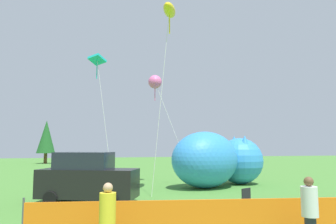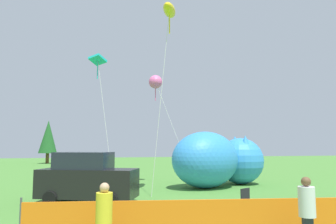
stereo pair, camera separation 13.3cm
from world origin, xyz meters
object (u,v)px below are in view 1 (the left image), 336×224
at_px(kite_teal_diamond, 97,62).
at_px(spectator_in_green_shirt, 107,218).
at_px(inflatable_cat, 217,161).
at_px(kite_yellow_hero, 169,11).
at_px(kite_pink_octopus, 155,82).
at_px(parked_car, 88,178).
at_px(folding_chair, 243,199).
at_px(spectator_in_grey_shirt, 310,211).

bearing_deg(kite_teal_diamond, spectator_in_green_shirt, -90.97).
relative_size(inflatable_cat, kite_yellow_hero, 0.69).
bearing_deg(kite_teal_diamond, kite_pink_octopus, -2.62).
relative_size(parked_car, kite_teal_diamond, 0.53).
height_order(folding_chair, kite_yellow_hero, kite_yellow_hero).
xyz_separation_m(folding_chair, spectator_in_grey_shirt, (-0.59, -4.48, 0.43)).
height_order(inflatable_cat, kite_pink_octopus, kite_pink_octopus).
xyz_separation_m(spectator_in_grey_shirt, kite_pink_octopus, (-0.47, 14.87, 5.87)).
bearing_deg(inflatable_cat, kite_yellow_hero, -170.67).
bearing_deg(kite_yellow_hero, parked_car, -159.31).
relative_size(folding_chair, spectator_in_grey_shirt, 0.53).
bearing_deg(kite_yellow_hero, spectator_in_green_shirt, -112.76).
xyz_separation_m(parked_car, inflatable_cat, (7.77, 3.97, 0.47)).
bearing_deg(kite_teal_diamond, inflatable_cat, -21.97).
bearing_deg(spectator_in_green_shirt, kite_teal_diamond, 89.03).
xyz_separation_m(folding_chair, kite_yellow_hero, (-1.40, 5.24, 9.21)).
bearing_deg(inflatable_cat, spectator_in_grey_shirt, -127.34).
height_order(parked_car, spectator_in_green_shirt, parked_car).
height_order(inflatable_cat, spectator_in_grey_shirt, inflatable_cat).
bearing_deg(parked_car, spectator_in_grey_shirt, -36.28).
relative_size(spectator_in_grey_shirt, kite_teal_diamond, 0.21).
bearing_deg(inflatable_cat, kite_pink_octopus, 116.42).
bearing_deg(kite_pink_octopus, kite_yellow_hero, -93.81).
relative_size(folding_chair, inflatable_cat, 0.13).
bearing_deg(parked_car, spectator_in_green_shirt, -64.91).
relative_size(parked_car, kite_yellow_hero, 0.44).
relative_size(spectator_in_green_shirt, kite_teal_diamond, 0.20).
height_order(folding_chair, inflatable_cat, inflatable_cat).
height_order(spectator_in_grey_shirt, kite_teal_diamond, kite_teal_diamond).
bearing_deg(kite_yellow_hero, kite_teal_diamond, 123.70).
bearing_deg(parked_car, folding_chair, -11.13).
distance_m(spectator_in_green_shirt, spectator_in_grey_shirt, 4.65).
bearing_deg(spectator_in_grey_shirt, inflatable_cat, 76.79).
xyz_separation_m(folding_chair, kite_teal_diamond, (-4.95, 10.57, 7.51)).
bearing_deg(kite_pink_octopus, spectator_in_grey_shirt, -88.21).
xyz_separation_m(kite_pink_octopus, kite_teal_diamond, (-3.89, 0.18, 1.21)).
distance_m(folding_chair, inflatable_cat, 8.05).
bearing_deg(folding_chair, inflatable_cat, -44.07).
bearing_deg(kite_pink_octopus, spectator_in_green_shirt, -106.25).
xyz_separation_m(parked_car, spectator_in_grey_shirt, (4.92, -8.17, -0.11)).
distance_m(spectator_in_green_shirt, kite_yellow_hero, 13.19).
distance_m(folding_chair, spectator_in_green_shirt, 6.45).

